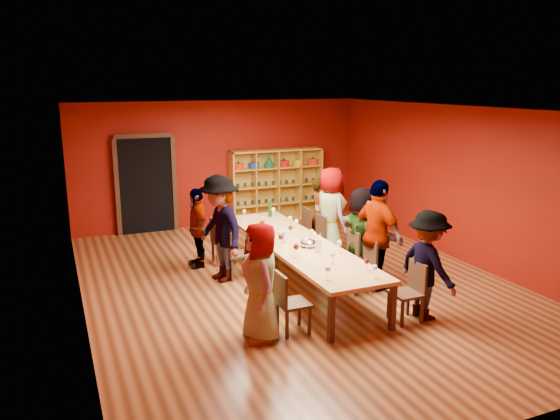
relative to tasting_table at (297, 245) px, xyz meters
The scene contains 43 objects.
room_shell 0.80m from the tasting_table, ahead, with size 7.10×9.10×3.04m.
tasting_table is the anchor object (origin of this frame).
doorway 4.80m from the tasting_table, 112.09° to the left, with size 1.40×0.17×2.30m.
shelving_unit 4.55m from the tasting_table, 72.08° to the left, with size 2.40×0.40×1.80m.
chair_person_left_0 1.93m from the tasting_table, 118.35° to the right, with size 0.42×0.42×0.89m.
person_left_0 2.14m from the tasting_table, 127.95° to the right, with size 0.80×0.44×1.64m, color #5375AB.
chair_person_left_3 1.17m from the tasting_table, 142.24° to the left, with size 0.42×0.42×0.89m.
person_left_3 1.37m from the tasting_table, 148.61° to the left, with size 1.22×0.50×1.89m, color #4D4D52.
chair_person_left_4 1.84m from the tasting_table, 119.77° to the left, with size 0.42×0.42×0.89m.
person_left_4 2.08m from the tasting_table, 130.02° to the left, with size 0.89×0.40×1.51m, color #525258.
chair_person_right_0 2.21m from the tasting_table, 65.53° to the right, with size 0.42×0.42×0.89m.
person_right_0 2.33m from the tasting_table, 59.26° to the right, with size 1.06×0.44×1.64m, color #4D4D52.
chair_person_right_1 1.18m from the tasting_table, 38.49° to the right, with size 0.42×0.42×0.89m.
person_right_1 1.38m from the tasting_table, 32.17° to the right, with size 1.10×0.50×1.88m, color #5786B4.
chair_person_right_2 0.95m from the tasting_table, 10.39° to the right, with size 0.42×0.42×0.89m.
person_right_2 1.20m from the tasting_table, ahead, with size 1.54×0.44×1.66m, color pink.
chair_person_right_3 1.43m from the tasting_table, 50.03° to the left, with size 0.42×0.42×0.89m.
person_right_3 1.65m from the tasting_table, 41.58° to the left, with size 0.89×0.49×1.82m, color #131834.
chair_person_right_4 1.97m from the tasting_table, 62.40° to the left, with size 0.42×0.42×0.89m.
person_right_4 2.18m from the tasting_table, 53.14° to the left, with size 0.55×0.40×1.51m, color #CB8892.
wine_glass_0 0.88m from the tasting_table, 66.37° to the left, with size 0.08×0.08×0.19m.
wine_glass_1 0.97m from the tasting_table, 107.91° to the left, with size 0.08×0.08×0.21m.
wine_glass_2 2.02m from the tasting_table, 81.90° to the right, with size 0.08×0.08×0.20m.
wine_glass_3 0.36m from the tasting_table, 155.61° to the left, with size 0.09×0.09×0.21m.
wine_glass_4 1.97m from the tasting_table, 98.23° to the left, with size 0.08×0.08×0.19m.
wine_glass_5 1.85m from the tasting_table, 101.25° to the right, with size 0.08×0.08×0.21m.
wine_glass_6 0.91m from the tasting_table, 64.53° to the right, with size 0.09×0.09×0.22m.
wine_glass_7 0.47m from the tasting_table, 81.29° to the left, with size 0.08×0.08×0.19m.
wine_glass_8 1.03m from the tasting_table, 72.92° to the left, with size 0.09×0.09×0.22m.
wine_glass_9 1.22m from the tasting_table, 88.27° to the right, with size 0.07×0.07×0.18m.
wine_glass_10 0.42m from the tasting_table, 161.61° to the right, with size 0.09×0.09×0.22m.
wine_glass_11 0.46m from the tasting_table, 93.18° to the right, with size 0.08×0.08×0.20m.
wine_glass_12 0.35m from the tasting_table, 14.59° to the right, with size 0.07×0.07×0.18m.
wine_glass_13 0.82m from the tasting_table, 113.62° to the left, with size 0.07×0.07×0.18m.
wine_glass_14 1.24m from the tasting_table, 97.72° to the left, with size 0.08×0.08×0.19m.
wine_glass_15 0.83m from the tasting_table, 115.91° to the right, with size 0.09×0.09×0.22m.
wine_glass_16 1.73m from the tasting_table, 78.63° to the right, with size 0.07×0.07×0.18m.
wine_glass_17 1.82m from the tasting_table, 80.75° to the left, with size 0.08×0.08×0.21m.
wine_glass_18 0.36m from the tasting_table, ahead, with size 0.08×0.08×0.19m.
spittoon_bowl 0.33m from the tasting_table, 77.26° to the right, with size 0.28×0.28×0.15m, color silver.
carafe_a 0.26m from the tasting_table, 166.07° to the left, with size 0.11×0.11×0.25m.
carafe_b 0.66m from the tasting_table, 82.43° to the right, with size 0.12×0.12×0.26m.
wine_bottle 1.92m from the tasting_table, 82.19° to the left, with size 0.09×0.09×0.33m.
Camera 1 is at (-3.76, -8.14, 3.45)m, focal length 35.00 mm.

